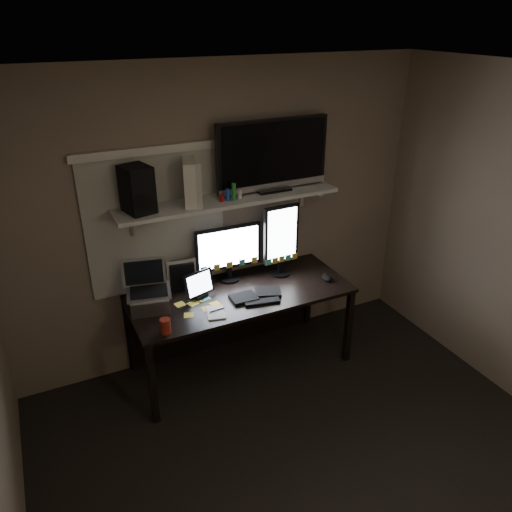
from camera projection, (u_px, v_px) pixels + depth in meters
floor at (332, 490)px, 3.23m from camera, size 3.60×3.60×0.00m
ceiling at (371, 86)px, 2.13m from camera, size 3.60×3.60×0.00m
back_wall at (222, 218)px, 4.14m from camera, size 3.60×0.00×3.60m
window_blinds at (157, 224)px, 3.89m from camera, size 1.10×0.02×1.10m
desk at (235, 304)px, 4.24m from camera, size 1.80×0.75×0.73m
wall_shelf at (229, 200)px, 3.90m from camera, size 1.80×0.35×0.03m
monitor_landscape at (228, 253)px, 4.15m from camera, size 0.57×0.08×0.50m
monitor_portrait at (281, 240)px, 4.22m from camera, size 0.32×0.07×0.64m
keyboard at (256, 295)px, 4.00m from camera, size 0.46×0.25×0.03m
mouse at (327, 278)px, 4.25m from camera, size 0.10×0.13×0.04m
notepad at (216, 313)px, 3.78m from camera, size 0.17×0.21×0.01m
tablet at (199, 285)px, 3.95m from camera, size 0.28×0.18×0.23m
file_sorter at (182, 275)px, 4.07m from camera, size 0.21×0.12×0.25m
laptop at (148, 288)px, 3.75m from camera, size 0.38×0.33×0.37m
cup at (165, 326)px, 3.53m from camera, size 0.10×0.10×0.11m
sticky_notes at (198, 306)px, 3.87m from camera, size 0.34×0.26×0.00m
tv at (273, 156)px, 3.94m from camera, size 0.95×0.17×0.57m
game_console at (189, 182)px, 3.72m from camera, size 0.17×0.29×0.34m
speaker at (137, 189)px, 3.55m from camera, size 0.24×0.27×0.34m
bottles at (231, 192)px, 3.81m from camera, size 0.21×0.11×0.13m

